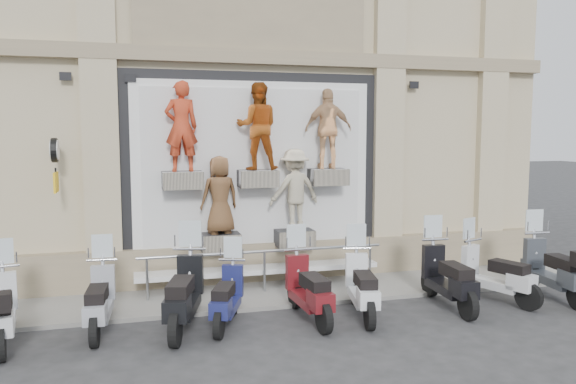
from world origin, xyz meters
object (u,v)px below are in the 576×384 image
at_px(scooter_b, 1,296).
at_px(scooter_g, 362,273).
at_px(scooter_f, 309,275).
at_px(scooter_c, 99,287).
at_px(scooter_h, 448,264).
at_px(scooter_d, 184,279).
at_px(scooter_e, 227,284).
at_px(scooter_i, 496,262).
at_px(guard_rail, 265,273).
at_px(clock_sign_bracket, 55,158).
at_px(scooter_j, 554,257).

height_order(scooter_b, scooter_g, scooter_g).
xyz_separation_m(scooter_f, scooter_g, (0.98, -0.07, -0.01)).
height_order(scooter_b, scooter_c, scooter_b).
height_order(scooter_c, scooter_g, scooter_g).
xyz_separation_m(scooter_g, scooter_h, (1.76, 0.05, 0.04)).
bearing_deg(scooter_f, scooter_d, 174.35).
xyz_separation_m(scooter_d, scooter_e, (0.72, 0.01, -0.15)).
bearing_deg(scooter_b, scooter_h, -10.12).
relative_size(scooter_d, scooter_h, 1.04).
xyz_separation_m(scooter_h, scooter_i, (1.09, 0.09, -0.05)).
bearing_deg(guard_rail, scooter_f, -76.80).
height_order(guard_rail, scooter_e, scooter_e).
bearing_deg(scooter_h, scooter_f, -176.73).
relative_size(clock_sign_bracket, scooter_b, 0.53).
bearing_deg(scooter_j, scooter_h, -176.37).
bearing_deg(scooter_b, scooter_e, -9.58).
bearing_deg(scooter_c, scooter_j, 0.93).
relative_size(scooter_c, scooter_f, 0.95).
bearing_deg(scooter_g, scooter_h, 13.91).
bearing_deg(guard_rail, scooter_g, -51.91).
bearing_deg(scooter_d, guard_rail, 57.65).
height_order(guard_rail, scooter_g, scooter_g).
bearing_deg(scooter_i, scooter_c, 156.84).
bearing_deg(scooter_f, scooter_h, -3.55).
xyz_separation_m(scooter_c, scooter_d, (1.35, -0.26, 0.10)).
distance_m(scooter_g, scooter_i, 2.85).
distance_m(clock_sign_bracket, scooter_i, 8.63).
bearing_deg(scooter_h, scooter_i, 8.33).
xyz_separation_m(clock_sign_bracket, scooter_f, (4.30, -2.15, -2.00)).
height_order(scooter_g, scooter_i, scooter_g).
bearing_deg(scooter_h, scooter_c, -179.73).
bearing_deg(scooter_h, scooter_d, -177.65).
bearing_deg(scooter_g, scooter_c, -173.01).
xyz_separation_m(scooter_c, scooter_i, (7.32, -0.29, 0.02)).
bearing_deg(scooter_c, clock_sign_bracket, 117.89).
bearing_deg(scooter_j, scooter_f, -175.90).
height_order(clock_sign_bracket, scooter_d, clock_sign_bracket).
relative_size(scooter_c, scooter_e, 1.07).
distance_m(scooter_e, scooter_h, 4.16).
height_order(guard_rail, scooter_i, scooter_i).
height_order(clock_sign_bracket, scooter_i, clock_sign_bracket).
xyz_separation_m(clock_sign_bracket, scooter_h, (7.03, -2.18, -1.97)).
xyz_separation_m(guard_rail, scooter_e, (-1.03, -1.58, 0.25)).
bearing_deg(scooter_e, scooter_f, 16.48).
bearing_deg(guard_rail, scooter_b, -161.23).
distance_m(guard_rail, clock_sign_bracket, 4.57).
xyz_separation_m(scooter_b, scooter_d, (2.77, -0.06, 0.08)).
bearing_deg(scooter_c, scooter_e, -3.01).
bearing_deg(scooter_e, scooter_d, -158.36).
height_order(scooter_f, scooter_h, scooter_h).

